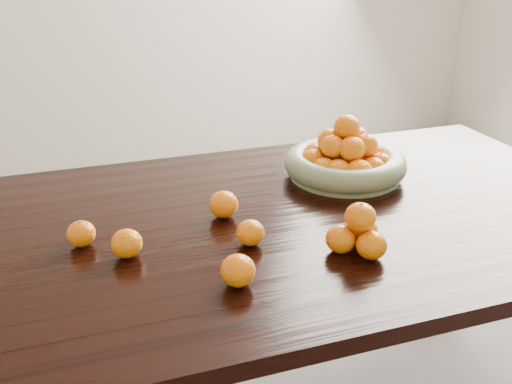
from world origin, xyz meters
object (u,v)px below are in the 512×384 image
object	(u,v)px
dining_table	(251,250)
fruit_bowl	(345,160)
loose_orange_0	(81,234)
orange_pyramid	(359,233)

from	to	relation	value
dining_table	fruit_bowl	world-z (taller)	fruit_bowl
dining_table	loose_orange_0	distance (m)	0.42
orange_pyramid	loose_orange_0	distance (m)	0.62
orange_pyramid	loose_orange_0	bearing A→B (deg)	159.06
dining_table	fruit_bowl	xyz separation A→B (m)	(0.35, 0.18, 0.14)
orange_pyramid	loose_orange_0	world-z (taller)	orange_pyramid
dining_table	fruit_bowl	distance (m)	0.41
dining_table	loose_orange_0	size ratio (longest dim) A/B	31.00
dining_table	fruit_bowl	bearing A→B (deg)	26.89
orange_pyramid	dining_table	bearing A→B (deg)	127.52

